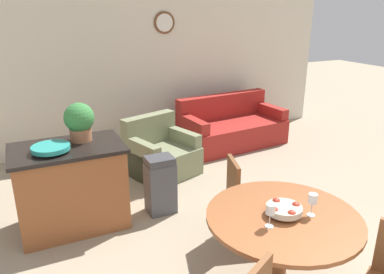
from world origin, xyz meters
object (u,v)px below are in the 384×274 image
object	(u,v)px
fruit_bowl	(284,209)
trash_bin	(160,185)
teal_bowl	(51,148)
wine_glass_right	(313,200)
armchair	(161,155)
potted_plant	(79,121)
couch	(231,128)
dining_table	(282,234)
dining_chair_far_side	(244,196)
wine_glass_left	(270,210)
kitchen_island	(71,187)

from	to	relation	value
fruit_bowl	trash_bin	bearing A→B (deg)	103.07
fruit_bowl	teal_bowl	xyz separation A→B (m)	(-1.54, 1.74, 0.16)
wine_glass_right	armchair	size ratio (longest dim) A/B	0.17
potted_plant	couch	distance (m)	3.22
teal_bowl	trash_bin	distance (m)	1.31
dining_table	potted_plant	bearing A→B (deg)	121.37
dining_chair_far_side	wine_glass_left	size ratio (longest dim) A/B	4.79
fruit_bowl	wine_glass_right	xyz separation A→B (m)	(0.20, -0.09, 0.08)
fruit_bowl	armchair	size ratio (longest dim) A/B	0.26
wine_glass_left	kitchen_island	world-z (taller)	wine_glass_left
dining_chair_far_side	armchair	size ratio (longest dim) A/B	0.84
dining_chair_far_side	wine_glass_right	xyz separation A→B (m)	(0.02, -0.92, 0.41)
teal_bowl	potted_plant	world-z (taller)	potted_plant
dining_table	wine_glass_right	distance (m)	0.38
dining_chair_far_side	trash_bin	xyz separation A→B (m)	(-0.58, 0.89, -0.16)
kitchen_island	couch	distance (m)	3.31
wine_glass_right	trash_bin	xyz separation A→B (m)	(-0.59, 1.81, -0.56)
dining_table	couch	xyz separation A→B (m)	(1.56, 3.37, -0.31)
couch	wine_glass_left	bearing A→B (deg)	-122.17
fruit_bowl	kitchen_island	distance (m)	2.33
potted_plant	trash_bin	world-z (taller)	potted_plant
trash_bin	potted_plant	bearing A→B (deg)	162.18
wine_glass_left	kitchen_island	distance (m)	2.30
teal_bowl	armchair	world-z (taller)	teal_bowl
dining_table	armchair	size ratio (longest dim) A/B	1.14
fruit_bowl	teal_bowl	bearing A→B (deg)	131.42
kitchen_island	potted_plant	xyz separation A→B (m)	(0.17, 0.13, 0.69)
kitchen_island	trash_bin	distance (m)	0.99
dining_table	armchair	world-z (taller)	armchair
teal_bowl	trash_bin	size ratio (longest dim) A/B	0.54
dining_chair_far_side	fruit_bowl	bearing A→B (deg)	4.84
trash_bin	armchair	xyz separation A→B (m)	(0.39, 1.03, -0.06)
couch	fruit_bowl	bearing A→B (deg)	-120.03
wine_glass_right	potted_plant	world-z (taller)	potted_plant
wine_glass_right	kitchen_island	world-z (taller)	wine_glass_right
kitchen_island	potted_plant	world-z (taller)	potted_plant
wine_glass_left	wine_glass_right	world-z (taller)	same
couch	kitchen_island	bearing A→B (deg)	-157.80
fruit_bowl	dining_table	bearing A→B (deg)	60.90
dining_chair_far_side	teal_bowl	size ratio (longest dim) A/B	2.37
wine_glass_left	fruit_bowl	bearing A→B (deg)	22.46
dining_chair_far_side	couch	bearing A→B (deg)	168.51
dining_chair_far_side	fruit_bowl	size ratio (longest dim) A/B	3.19
dining_chair_far_side	trash_bin	size ratio (longest dim) A/B	1.28
dining_chair_far_side	wine_glass_left	world-z (taller)	wine_glass_left
teal_bowl	couch	distance (m)	3.57
wine_glass_left	teal_bowl	xyz separation A→B (m)	(-1.34, 1.83, 0.08)
teal_bowl	kitchen_island	bearing A→B (deg)	33.42
teal_bowl	wine_glass_right	bearing A→B (deg)	-46.63
potted_plant	armchair	world-z (taller)	potted_plant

